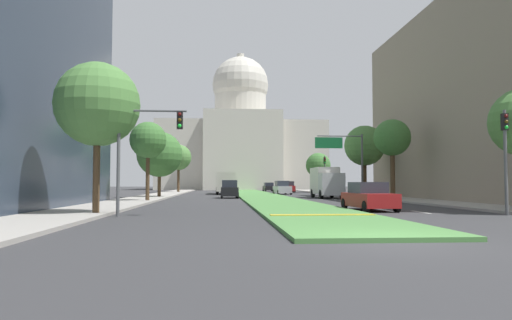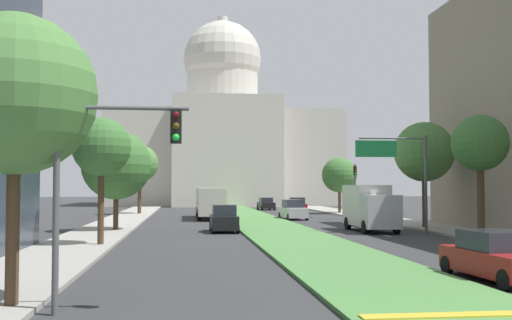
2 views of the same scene
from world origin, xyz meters
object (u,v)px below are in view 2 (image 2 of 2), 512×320
traffic_light_near_left (92,158)px  sedan_far_horizon (297,206)px  traffic_light_far_right (355,184)px  street_tree_left_near (15,95)px  street_tree_left_distant (140,164)px  sedan_lead_stopped (497,257)px  city_bus (210,200)px  capitol_building (223,142)px  street_tree_right_distant (339,175)px  street_tree_left_far (116,165)px  box_truck_delivery (370,207)px  street_tree_right_far (424,152)px  sedan_midblock (224,219)px  sedan_distant (293,210)px  street_tree_left_mid (102,148)px  overhead_guide_sign (401,164)px  sedan_very_far (266,204)px  street_tree_right_mid (480,144)px

traffic_light_near_left → sedan_far_horizon: traffic_light_near_left is taller
traffic_light_far_right → street_tree_left_near: street_tree_left_near is taller
street_tree_left_distant → sedan_lead_stopped: size_ratio=1.68×
traffic_light_near_left → city_bus: 43.72m
capitol_building → street_tree_right_distant: size_ratio=5.95×
street_tree_left_far → sedan_lead_stopped: (15.00, -23.47, -3.81)m
box_truck_delivery → street_tree_left_near: bearing=-124.2°
street_tree_right_far → sedan_lead_stopped: (-7.10, -23.41, -4.84)m
street_tree_right_far → sedan_midblock: bearing=-175.7°
capitol_building → sedan_distant: 49.36m
street_tree_left_distant → city_bus: bearing=-50.5°
street_tree_left_mid → street_tree_left_far: street_tree_left_far is taller
overhead_guide_sign → box_truck_delivery: (-1.50, 2.04, -2.94)m
sedan_distant → capitol_building: bearing=94.5°
street_tree_right_far → box_truck_delivery: (-4.64, -1.63, -3.94)m
street_tree_left_near → sedan_distant: street_tree_left_near is taller
street_tree_left_far → city_bus: bearing=66.1°
sedan_far_horizon → street_tree_left_far: bearing=-123.5°
capitol_building → sedan_distant: size_ratio=8.03×
sedan_far_horizon → sedan_very_far: size_ratio=1.03×
street_tree_left_mid → sedan_distant: street_tree_left_mid is taller
street_tree_left_far → sedan_midblock: size_ratio=1.67×
street_tree_right_far → box_truck_delivery: 6.30m
overhead_guide_sign → sedan_lead_stopped: (-3.96, -19.74, -3.84)m
traffic_light_far_right → city_bus: size_ratio=0.47×
capitol_building → overhead_guide_sign: 66.51m
sedan_very_far → sedan_lead_stopped: bearing=-90.3°
street_tree_left_distant → sedan_very_far: size_ratio=1.82×
street_tree_right_mid → sedan_distant: 24.34m
overhead_guide_sign → street_tree_left_mid: bearing=-159.4°
sedan_midblock → sedan_very_far: sedan_midblock is taller
traffic_light_far_right → sedan_lead_stopped: bearing=-98.7°
traffic_light_far_right → sedan_distant: (-5.67, 1.28, -2.45)m
overhead_guide_sign → sedan_very_far: 41.25m
traffic_light_far_right → sedan_very_far: bearing=101.8°
traffic_light_far_right → sedan_very_far: 25.30m
sedan_midblock → city_bus: (-0.24, 17.26, 0.91)m
capitol_building → box_truck_delivery: (6.39, -63.70, -9.19)m
street_tree_right_distant → city_bus: bearing=-150.3°
street_tree_left_far → traffic_light_far_right: bearing=31.5°
street_tree_right_mid → overhead_guide_sign: bearing=118.7°
capitol_building → street_tree_left_mid: 73.69m
street_tree_right_mid → street_tree_left_mid: bearing=-175.5°
street_tree_left_far → sedan_very_far: (15.36, 37.19, -3.82)m
street_tree_left_distant → sedan_very_far: (15.65, 12.07, -4.82)m
city_bus → sedan_far_horizon: bearing=45.0°
street_tree_right_distant → traffic_light_near_left: bearing=-110.7°
sedan_far_horizon → sedan_very_far: 10.83m
sedan_lead_stopped → city_bus: size_ratio=0.42×
sedan_very_far → street_tree_left_far: bearing=-112.4°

